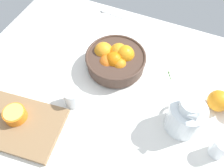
# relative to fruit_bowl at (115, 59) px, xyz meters

# --- Properties ---
(ground_plane) EXTENTS (1.27, 1.00, 0.03)m
(ground_plane) POSITION_rel_fruit_bowl_xyz_m (0.00, -0.10, -0.07)
(ground_plane) COLOR white
(fruit_bowl) EXTENTS (0.27, 0.27, 0.12)m
(fruit_bowl) POSITION_rel_fruit_bowl_xyz_m (0.00, 0.00, 0.00)
(fruit_bowl) COLOR #473328
(fruit_bowl) RESTS_ON ground_plane
(juice_pitcher) EXTENTS (0.14, 0.18, 0.18)m
(juice_pitcher) POSITION_rel_fruit_bowl_xyz_m (0.35, -0.17, 0.01)
(juice_pitcher) COLOR white
(juice_pitcher) RESTS_ON ground_plane
(juice_glass) EXTENTS (0.06, 0.06, 0.09)m
(juice_glass) POSITION_rel_fruit_bowl_xyz_m (0.50, -0.22, -0.01)
(juice_glass) COLOR white
(juice_glass) RESTS_ON ground_plane
(second_glass) EXTENTS (0.07, 0.07, 0.08)m
(second_glass) POSITION_rel_fruit_bowl_xyz_m (-0.08, -0.25, -0.02)
(second_glass) COLOR white
(second_glass) RESTS_ON ground_plane
(cutting_board) EXTENTS (0.38, 0.27, 0.02)m
(cutting_board) POSITION_rel_fruit_bowl_xyz_m (-0.24, -0.43, -0.04)
(cutting_board) COLOR olive
(cutting_board) RESTS_ON ground_plane
(orange_half_0) EXTENTS (0.09, 0.09, 0.04)m
(orange_half_0) POSITION_rel_fruit_bowl_xyz_m (-0.25, -0.41, -0.01)
(orange_half_0) COLOR orange
(orange_half_0) RESTS_ON cutting_board
(loose_orange_1) EXTENTS (0.09, 0.09, 0.09)m
(loose_orange_1) POSITION_rel_fruit_bowl_xyz_m (0.46, -0.03, -0.01)
(loose_orange_1) COLOR orange
(loose_orange_1) RESTS_ON ground_plane
(spoon) EXTENTS (0.15, 0.03, 0.01)m
(spoon) POSITION_rel_fruit_bowl_xyz_m (-0.18, 0.33, -0.05)
(spoon) COLOR silver
(spoon) RESTS_ON ground_plane
(herb_sprig_0) EXTENTS (0.03, 0.06, 0.01)m
(herb_sprig_0) POSITION_rel_fruit_bowl_xyz_m (0.24, 0.05, -0.05)
(herb_sprig_0) COLOR #538A42
(herb_sprig_0) RESTS_ON ground_plane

